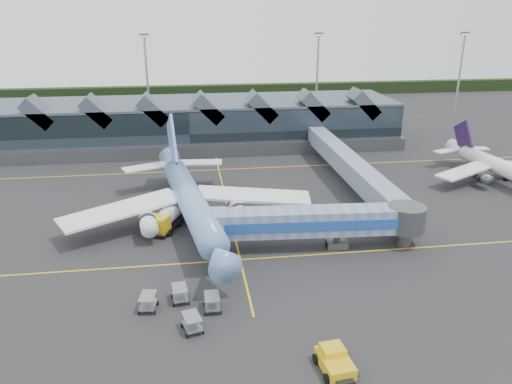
{
  "coord_description": "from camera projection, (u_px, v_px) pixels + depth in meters",
  "views": [
    {
      "loc": [
        -5.67,
        -61.14,
        28.43
      ],
      "look_at": [
        3.3,
        1.65,
        5.0
      ],
      "focal_mm": 35.0,
      "sensor_mm": 36.0,
      "label": 1
    }
  ],
  "objects": [
    {
      "name": "ground",
      "position": [
        234.0,
        232.0,
        67.38
      ],
      "size": [
        260.0,
        260.0,
        0.0
      ],
      "primitive_type": "plane",
      "color": "#252527",
      "rests_on": "ground"
    },
    {
      "name": "taxi_stripes",
      "position": [
        227.0,
        205.0,
        76.66
      ],
      "size": [
        120.0,
        60.0,
        0.01
      ],
      "color": "yellow",
      "rests_on": "ground"
    },
    {
      "name": "tree_line_far",
      "position": [
        201.0,
        91.0,
        168.83
      ],
      "size": [
        260.0,
        4.0,
        4.0
      ],
      "primitive_type": "cube",
      "color": "black",
      "rests_on": "ground"
    },
    {
      "name": "terminal",
      "position": [
        189.0,
        123.0,
        108.98
      ],
      "size": [
        90.0,
        22.25,
        12.52
      ],
      "color": "black",
      "rests_on": "ground"
    },
    {
      "name": "light_masts",
      "position": [
        292.0,
        76.0,
        124.15
      ],
      "size": [
        132.4,
        42.56,
        22.45
      ],
      "color": "#9B9FA3",
      "rests_on": "ground"
    },
    {
      "name": "main_airliner",
      "position": [
        189.0,
        198.0,
        68.79
      ],
      "size": [
        35.0,
        40.66,
        13.08
      ],
      "rotation": [
        0.0,
        0.0,
        0.16
      ],
      "color": "#688CD3",
      "rests_on": "ground"
    },
    {
      "name": "regional_jet",
      "position": [
        497.0,
        166.0,
        86.01
      ],
      "size": [
        24.33,
        26.7,
        9.16
      ],
      "rotation": [
        0.0,
        0.0,
        0.12
      ],
      "color": "white",
      "rests_on": "ground"
    },
    {
      "name": "jet_bridge",
      "position": [
        328.0,
        222.0,
        61.89
      ],
      "size": [
        27.81,
        5.73,
        5.39
      ],
      "rotation": [
        0.0,
        0.0,
        -0.06
      ],
      "color": "#6680AB",
      "rests_on": "ground"
    },
    {
      "name": "fuel_truck",
      "position": [
        171.0,
        214.0,
        68.75
      ],
      "size": [
        5.74,
        9.13,
        3.15
      ],
      "rotation": [
        0.0,
        0.0,
        -0.43
      ],
      "color": "black",
      "rests_on": "ground"
    },
    {
      "name": "pushback_tug",
      "position": [
        335.0,
        361.0,
        41.44
      ],
      "size": [
        3.1,
        4.5,
        1.89
      ],
      "rotation": [
        0.0,
        0.0,
        0.11
      ],
      "color": "yellow",
      "rests_on": "ground"
    },
    {
      "name": "baggage_carts",
      "position": [
        183.0,
        304.0,
        49.29
      ],
      "size": [
        8.08,
        7.81,
        1.62
      ],
      "rotation": [
        0.0,
        0.0,
        0.01
      ],
      "color": "gray",
      "rests_on": "ground"
    }
  ]
}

